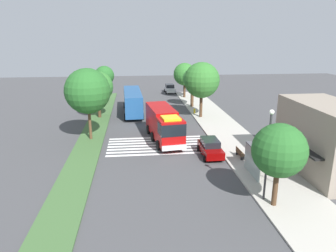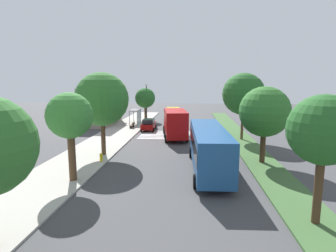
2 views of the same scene
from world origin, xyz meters
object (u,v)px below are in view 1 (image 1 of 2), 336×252
sidewalk_tree_east (279,151)px  fire_hydrant (194,111)px  parked_car_west (170,88)px  bench_near_shelter (240,153)px  transit_bus (133,100)px  median_tree_far_west (104,76)px  sidewalk_tree_center (202,80)px  bus_stop_shelter (256,156)px  fire_truck (164,124)px  parked_car_mid (210,147)px  median_tree_west (98,87)px  street_lamp (268,149)px  sidewalk_tree_west (193,79)px  sidewalk_tree_far_west (185,74)px  median_tree_center (88,91)px

sidewalk_tree_east → fire_hydrant: 27.81m
parked_car_west → bench_near_shelter: size_ratio=2.78×
parked_car_west → sidewalk_tree_east: (46.77, 2.20, 3.36)m
transit_bus → median_tree_far_west: median_tree_far_west is taller
sidewalk_tree_center → fire_hydrant: size_ratio=11.52×
bus_stop_shelter → median_tree_far_west: (-32.36, -15.55, 3.03)m
fire_truck → parked_car_mid: size_ratio=2.22×
sidewalk_tree_center → median_tree_west: size_ratio=1.19×
parked_car_mid → bus_stop_shelter: bus_stop_shelter is taller
parked_car_west → sidewalk_tree_east: size_ratio=0.74×
parked_car_west → bench_near_shelter: 37.81m
sidewalk_tree_center → sidewalk_tree_east: sidewalk_tree_center is taller
sidewalk_tree_east → fire_truck: bearing=-157.0°
street_lamp → fire_truck: bearing=-157.1°
sidewalk_tree_west → sidewalk_tree_east: 32.44m
sidewalk_tree_far_west → sidewalk_tree_east: sidewalk_tree_far_west is taller
bus_stop_shelter → bench_near_shelter: bearing=-179.8°
sidewalk_tree_west → median_tree_west: size_ratio=0.95×
transit_bus → sidewalk_tree_east: 30.76m
parked_car_west → sidewalk_tree_far_west: 7.42m
sidewalk_tree_east → sidewalk_tree_far_west: bearing=180.0°
bus_stop_shelter → sidewalk_tree_far_west: 35.76m
median_tree_far_west → bus_stop_shelter: bearing=25.7°
sidewalk_tree_east → median_tree_center: 22.38m
parked_car_mid → sidewalk_tree_center: (-15.06, 2.20, 4.73)m
median_tree_west → fire_hydrant: bearing=93.6°
median_tree_west → median_tree_center: 10.15m
bus_stop_shelter → sidewalk_tree_far_west: bearing=-179.1°
parked_car_west → sidewalk_tree_center: 22.15m
sidewalk_tree_west → median_tree_far_west: (-5.00, -14.98, 0.09)m
sidewalk_tree_east → street_lamp: bearing=-154.7°
bench_near_shelter → street_lamp: (8.22, -0.96, 3.53)m
fire_truck → sidewalk_tree_center: bearing=139.9°
street_lamp → bus_stop_shelter: bearing=167.0°
parked_car_mid → transit_bus: bearing=-157.7°
sidewalk_tree_west → median_tree_center: bearing=-43.3°
bus_stop_shelter → fire_truck: bearing=-145.2°
transit_bus → fire_truck: bearing=-167.6°
sidewalk_tree_west → sidewalk_tree_east: sidewalk_tree_west is taller
fire_truck → transit_bus: fire_truck is taller
median_tree_far_west → fire_truck: bearing=21.0°
fire_truck → bus_stop_shelter: bearing=27.2°
street_lamp → median_tree_west: 29.64m
sidewalk_tree_west → median_tree_far_west: bearing=-108.5°
fire_hydrant → sidewalk_tree_west: bearing=174.2°
fire_truck → parked_car_west: fire_truck is taller
bench_near_shelter → median_tree_west: (-17.58, -15.54, 4.08)m
median_tree_west → fire_hydrant: size_ratio=9.66×
fire_truck → fire_hydrant: (-12.41, 5.94, -1.61)m
median_tree_center → transit_bus: bearing=158.4°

